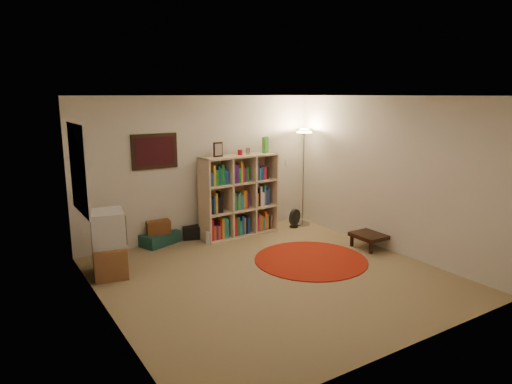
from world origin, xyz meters
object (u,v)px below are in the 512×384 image
Objects in this scene: bookshelf at (238,197)px; floor_lamp at (304,146)px; floor_fan at (295,218)px; suitcase at (159,238)px; side_table at (371,236)px; tv_stand at (109,244)px.

bookshelf is 1.65m from floor_lamp.
floor_fan is 2.61m from suitcase.
bookshelf is 2.40m from side_table.
suitcase is 1.39× the size of side_table.
floor_lamp reaches higher than side_table.
bookshelf is at bearing 24.85° from tv_stand.
bookshelf is 4.88× the size of floor_fan.
floor_lamp is 5.21× the size of floor_fan.
tv_stand is at bearing 166.06° from floor_fan.
bookshelf is at bearing -32.80° from suitcase.
floor_lamp reaches higher than floor_fan.
bookshelf is 1.89× the size of tv_stand.
tv_stand is at bearing -168.91° from bookshelf.
bookshelf is 2.33× the size of suitcase.
floor_lamp is 3.46× the size of side_table.
floor_lamp reaches higher than suitcase.
side_table is (2.94, -2.08, 0.10)m from suitcase.
bookshelf is 3.24× the size of side_table.
tv_stand is at bearing 163.94° from side_table.
bookshelf is 1.57m from suitcase.
floor_fan reaches higher than suitcase.
floor_lamp is 2.19m from side_table.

